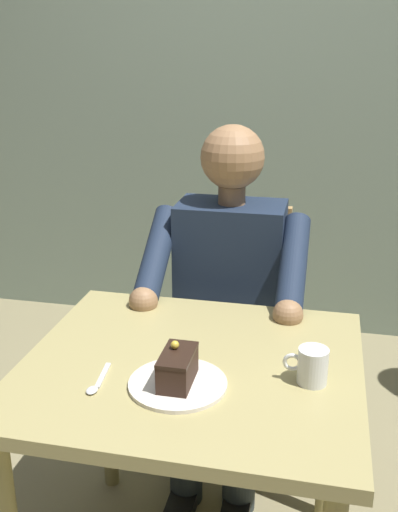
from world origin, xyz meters
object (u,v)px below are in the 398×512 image
Objects in this scene: chair at (233,318)px; coffee_cup at (312,365)px; dessert_spoon at (97,383)px; seated_person at (226,302)px; dining_table at (191,395)px; cake_slice at (178,367)px.

coffee_cup is (-0.30, 0.73, 0.25)m from chair.
seated_person is at bearing -106.07° from dessert_spoon.
seated_person is 0.70m from dessert_spoon.
dining_table is 0.33m from coffee_cup.
dining_table is 0.94× the size of chair.
chair reaches higher than coffee_cup.
coffee_cup is (-0.31, -0.08, -0.00)m from cake_slice.
seated_person reaches higher than chair.
cake_slice is 1.23× the size of coffee_cup.
chair is 0.89m from dessert_spoon.
dessert_spoon is at bearing 77.12° from chair.
cake_slice is (0.01, 0.63, 0.11)m from seated_person.
chair is 0.74× the size of seated_person.
seated_person reaches higher than cake_slice.
coffee_cup is 0.75× the size of dessert_spoon.
dining_table is at bearing -6.18° from coffee_cup.
chair is at bearing -90.45° from cake_slice.
seated_person is (-0.00, 0.17, 0.14)m from chair.
cake_slice is 0.20m from dessert_spoon.
chair is at bearing -67.63° from coffee_cup.
cake_slice is 0.32m from coffee_cup.
dessert_spoon is (0.49, 0.12, -0.04)m from coffee_cup.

